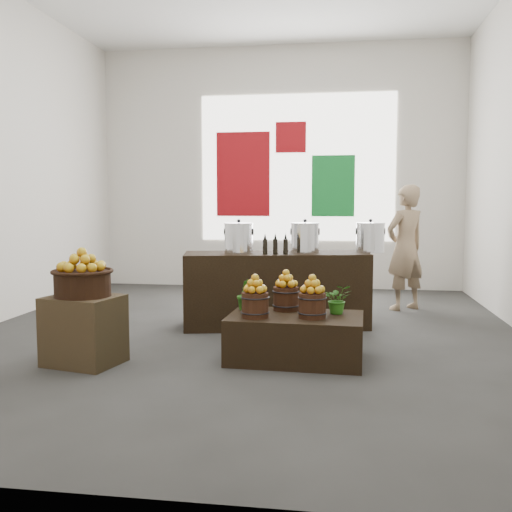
# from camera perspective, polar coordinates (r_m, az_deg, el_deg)

# --- Properties ---
(ground) EXTENTS (7.00, 7.00, 0.00)m
(ground) POSITION_cam_1_polar(r_m,az_deg,el_deg) (6.29, -1.15, -7.79)
(ground) COLOR #323230
(ground) RESTS_ON ground
(back_wall) EXTENTS (6.00, 0.04, 4.00)m
(back_wall) POSITION_cam_1_polar(r_m,az_deg,el_deg) (9.61, 2.30, 8.78)
(back_wall) COLOR silver
(back_wall) RESTS_ON ground
(back_opening) EXTENTS (3.20, 0.02, 2.40)m
(back_opening) POSITION_cam_1_polar(r_m,az_deg,el_deg) (9.56, 4.10, 8.78)
(back_opening) COLOR white
(back_opening) RESTS_ON back_wall
(deco_red_left) EXTENTS (0.90, 0.04, 1.40)m
(deco_red_left) POSITION_cam_1_polar(r_m,az_deg,el_deg) (9.65, -1.30, 8.17)
(deco_red_left) COLOR maroon
(deco_red_left) RESTS_ON back_wall
(deco_green_right) EXTENTS (0.70, 0.04, 1.00)m
(deco_green_right) POSITION_cam_1_polar(r_m,az_deg,el_deg) (9.51, 7.72, 6.96)
(deco_green_right) COLOR #137A2C
(deco_green_right) RESTS_ON back_wall
(deco_red_upper) EXTENTS (0.50, 0.04, 0.50)m
(deco_red_upper) POSITION_cam_1_polar(r_m,az_deg,el_deg) (9.60, 3.51, 11.77)
(deco_red_upper) COLOR maroon
(deco_red_upper) RESTS_ON back_wall
(crate) EXTENTS (0.70, 0.62, 0.61)m
(crate) POSITION_cam_1_polar(r_m,az_deg,el_deg) (5.31, -16.82, -7.11)
(crate) COLOR #473521
(crate) RESTS_ON ground
(wicker_basket) EXTENTS (0.49, 0.49, 0.22)m
(wicker_basket) POSITION_cam_1_polar(r_m,az_deg,el_deg) (5.24, -16.95, -2.68)
(wicker_basket) COLOR black
(wicker_basket) RESTS_ON crate
(apples_in_basket) EXTENTS (0.38, 0.38, 0.20)m
(apples_in_basket) POSITION_cam_1_polar(r_m,az_deg,el_deg) (5.22, -17.01, -0.36)
(apples_in_basket) COLOR #8D0A04
(apples_in_basket) RESTS_ON wicker_basket
(display_table) EXTENTS (1.23, 0.79, 0.42)m
(display_table) POSITION_cam_1_polar(r_m,az_deg,el_deg) (5.24, 3.97, -8.16)
(display_table) COLOR black
(display_table) RESTS_ON ground
(apple_bucket_front_left) EXTENTS (0.24, 0.24, 0.22)m
(apple_bucket_front_left) POSITION_cam_1_polar(r_m,az_deg,el_deg) (5.06, -0.10, -4.94)
(apple_bucket_front_left) COLOR #351C0E
(apple_bucket_front_left) RESTS_ON display_table
(apples_in_bucket_front_left) EXTENTS (0.18, 0.18, 0.16)m
(apples_in_bucket_front_left) POSITION_cam_1_polar(r_m,az_deg,el_deg) (5.03, -0.10, -2.79)
(apples_in_bucket_front_left) COLOR #8D0A04
(apples_in_bucket_front_left) RESTS_ON apple_bucket_front_left
(apple_bucket_front_right) EXTENTS (0.24, 0.24, 0.22)m
(apple_bucket_front_right) POSITION_cam_1_polar(r_m,az_deg,el_deg) (5.06, 5.63, -4.96)
(apple_bucket_front_right) COLOR #351C0E
(apple_bucket_front_right) RESTS_ON display_table
(apples_in_bucket_front_right) EXTENTS (0.18, 0.18, 0.16)m
(apples_in_bucket_front_right) POSITION_cam_1_polar(r_m,az_deg,el_deg) (5.03, 5.65, -2.81)
(apples_in_bucket_front_right) COLOR #8D0A04
(apples_in_bucket_front_right) RESTS_ON apple_bucket_front_right
(apple_bucket_rear) EXTENTS (0.24, 0.24, 0.22)m
(apple_bucket_rear) POSITION_cam_1_polar(r_m,az_deg,el_deg) (5.40, 3.01, -4.28)
(apple_bucket_rear) COLOR #351C0E
(apple_bucket_rear) RESTS_ON display_table
(apples_in_bucket_rear) EXTENTS (0.18, 0.18, 0.16)m
(apples_in_bucket_rear) POSITION_cam_1_polar(r_m,az_deg,el_deg) (5.37, 3.02, -2.27)
(apples_in_bucket_rear) COLOR #8D0A04
(apples_in_bucket_rear) RESTS_ON apple_bucket_rear
(herb_garnish_right) EXTENTS (0.27, 0.25, 0.27)m
(herb_garnish_right) POSITION_cam_1_polar(r_m,az_deg,el_deg) (5.28, 8.17, -4.29)
(herb_garnish_right) COLOR #225E13
(herb_garnish_right) RESTS_ON display_table
(herb_garnish_left) EXTENTS (0.19, 0.16, 0.30)m
(herb_garnish_left) POSITION_cam_1_polar(r_m,az_deg,el_deg) (5.42, -1.03, -3.82)
(herb_garnish_left) COLOR #225E13
(herb_garnish_left) RESTS_ON display_table
(counter) EXTENTS (2.19, 1.08, 0.86)m
(counter) POSITION_cam_1_polar(r_m,az_deg,el_deg) (6.60, 2.01, -3.38)
(counter) COLOR black
(counter) RESTS_ON ground
(stock_pot_left) EXTENTS (0.32, 0.32, 0.32)m
(stock_pot_left) POSITION_cam_1_polar(r_m,az_deg,el_deg) (6.50, -1.73, 1.73)
(stock_pot_left) COLOR silver
(stock_pot_left) RESTS_ON counter
(stock_pot_center) EXTENTS (0.32, 0.32, 0.32)m
(stock_pot_center) POSITION_cam_1_polar(r_m,az_deg,el_deg) (6.57, 4.92, 1.75)
(stock_pot_center) COLOR silver
(stock_pot_center) RESTS_ON counter
(stock_pot_right) EXTENTS (0.32, 0.32, 0.32)m
(stock_pot_right) POSITION_cam_1_polar(r_m,az_deg,el_deg) (6.72, 11.35, 1.75)
(stock_pot_right) COLOR silver
(stock_pot_right) RESTS_ON counter
(oil_cruets) EXTENTS (0.24, 0.10, 0.24)m
(oil_cruets) POSITION_cam_1_polar(r_m,az_deg,el_deg) (6.33, 2.20, 1.24)
(oil_cruets) COLOR black
(oil_cruets) RESTS_ON counter
(shopper) EXTENTS (0.72, 0.68, 1.67)m
(shopper) POSITION_cam_1_polar(r_m,az_deg,el_deg) (7.82, 14.70, 0.81)
(shopper) COLOR #927759
(shopper) RESTS_ON ground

